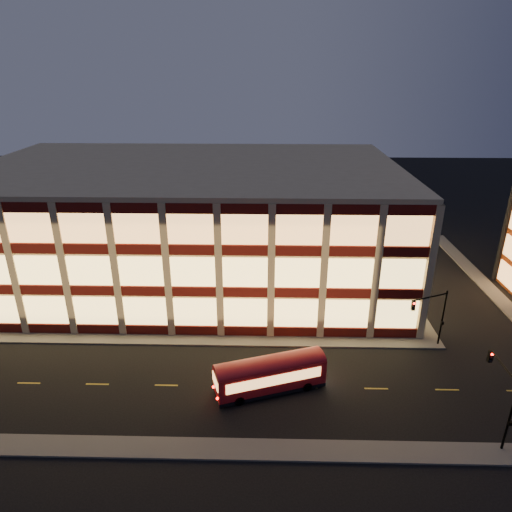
{
  "coord_description": "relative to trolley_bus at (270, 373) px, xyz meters",
  "views": [
    {
      "loc": [
        6.51,
        -37.68,
        25.49
      ],
      "look_at": [
        5.39,
        8.0,
        6.3
      ],
      "focal_mm": 32.0,
      "sensor_mm": 36.0,
      "label": 1
    }
  ],
  "objects": [
    {
      "name": "office_building",
      "position": [
        -9.83,
        23.26,
        5.51
      ],
      "size": [
        50.45,
        30.45,
        14.5
      ],
      "color": "tan",
      "rests_on": "ground"
    },
    {
      "name": "sidewalk_office_south",
      "position": [
        -9.91,
        7.35,
        -1.67
      ],
      "size": [
        54.0,
        2.0,
        0.15
      ],
      "primitive_type": "cube",
      "color": "#514F4C",
      "rests_on": "ground"
    },
    {
      "name": "sidewalk_near",
      "position": [
        -6.91,
        -6.65,
        -1.67
      ],
      "size": [
        100.0,
        2.0,
        0.15
      ],
      "primitive_type": "cube",
      "color": "#514F4C",
      "rests_on": "ground"
    },
    {
      "name": "traffic_signal_near",
      "position": [
        16.59,
        -4.68,
        2.38
      ],
      "size": [
        0.32,
        4.45,
        6.0
      ],
      "color": "black",
      "rests_on": "ground"
    },
    {
      "name": "trolley_bus",
      "position": [
        0.0,
        0.0,
        0.0
      ],
      "size": [
        9.54,
        5.17,
        3.15
      ],
      "rotation": [
        0.0,
        0.0,
        0.33
      ],
      "color": "#9D080F",
      "rests_on": "ground"
    },
    {
      "name": "sidewalk_tower_west",
      "position": [
        27.09,
        23.35,
        -1.67
      ],
      "size": [
        2.0,
        30.0,
        0.15
      ],
      "primitive_type": "cube",
      "color": "#514F4C",
      "rests_on": "ground"
    },
    {
      "name": "ground",
      "position": [
        -6.91,
        6.35,
        -1.74
      ],
      "size": [
        200.0,
        200.0,
        0.0
      ],
      "primitive_type": "plane",
      "color": "black",
      "rests_on": "ground"
    },
    {
      "name": "sidewalk_office_east",
      "position": [
        16.09,
        23.35,
        -1.67
      ],
      "size": [
        2.0,
        30.0,
        0.15
      ],
      "primitive_type": "cube",
      "color": "#514F4C",
      "rests_on": "ground"
    },
    {
      "name": "traffic_signal_far",
      "position": [
        15.3,
        6.58,
        2.37
      ],
      "size": [
        3.79,
        1.87,
        6.0
      ],
      "color": "black",
      "rests_on": "ground"
    }
  ]
}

